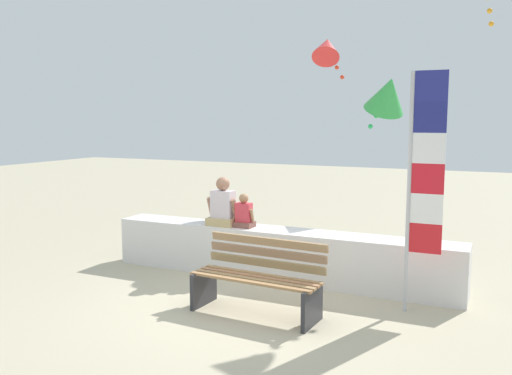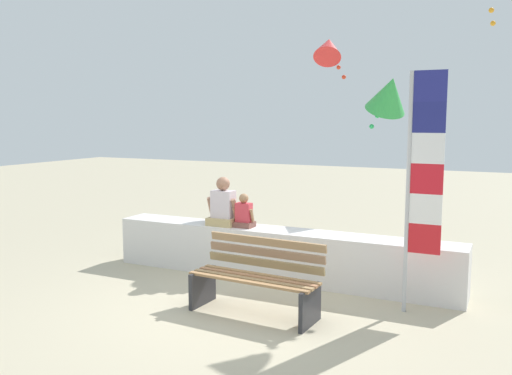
# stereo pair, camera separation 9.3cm
# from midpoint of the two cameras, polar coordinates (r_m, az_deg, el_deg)

# --- Properties ---
(ground_plane) EXTENTS (40.00, 40.00, 0.00)m
(ground_plane) POSITION_cam_midpoint_polar(r_m,az_deg,el_deg) (6.94, -1.71, -12.38)
(ground_plane) COLOR #B6AA8D
(seawall_ledge) EXTENTS (5.25, 0.56, 0.73)m
(seawall_ledge) POSITION_cam_midpoint_polar(r_m,az_deg,el_deg) (7.98, 2.66, -7.03)
(seawall_ledge) COLOR silver
(seawall_ledge) RESTS_ON ground
(park_bench) EXTENTS (1.62, 0.70, 0.88)m
(park_bench) POSITION_cam_midpoint_polar(r_m,az_deg,el_deg) (6.59, 0.49, -9.66)
(park_bench) COLOR #A3764B
(park_bench) RESTS_ON ground
(person_adult) EXTENTS (0.48, 0.35, 0.74)m
(person_adult) POSITION_cam_midpoint_polar(r_m,az_deg,el_deg) (8.19, -3.15, -2.01)
(person_adult) COLOR tan
(person_adult) RESTS_ON seawall_ledge
(person_child) EXTENTS (0.33, 0.24, 0.50)m
(person_child) POSITION_cam_midpoint_polar(r_m,az_deg,el_deg) (8.04, -0.96, -2.82)
(person_child) COLOR brown
(person_child) RESTS_ON seawall_ledge
(flag_banner) EXTENTS (0.42, 0.05, 2.88)m
(flag_banner) POSITION_cam_midpoint_polar(r_m,az_deg,el_deg) (6.63, 17.31, 1.27)
(flag_banner) COLOR #B7B7BC
(flag_banner) RESTS_ON ground
(kite_green) EXTENTS (1.09, 1.12, 1.00)m
(kite_green) POSITION_cam_midpoint_polar(r_m,az_deg,el_deg) (9.55, 14.11, 9.49)
(kite_green) COLOR green
(kite_red) EXTENTS (0.66, 0.80, 0.93)m
(kite_red) POSITION_cam_midpoint_polar(r_m,az_deg,el_deg) (10.49, 7.90, 14.36)
(kite_red) COLOR red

